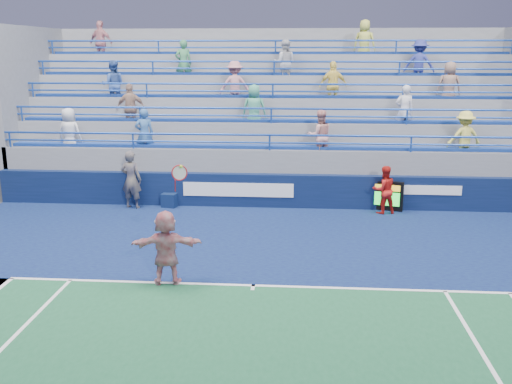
# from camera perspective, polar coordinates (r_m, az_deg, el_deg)

# --- Properties ---
(ground) EXTENTS (120.00, 120.00, 0.00)m
(ground) POSITION_cam_1_polar(r_m,az_deg,el_deg) (12.60, -0.28, -9.42)
(ground) COLOR #333538
(sponsor_wall) EXTENTS (18.00, 0.32, 1.10)m
(sponsor_wall) POSITION_cam_1_polar(r_m,az_deg,el_deg) (18.59, 1.32, 0.14)
(sponsor_wall) COLOR #091635
(sponsor_wall) RESTS_ON ground
(bleacher_stand) EXTENTS (18.00, 5.60, 6.13)m
(bleacher_stand) POSITION_cam_1_polar(r_m,az_deg,el_deg) (22.08, 1.84, 5.00)
(bleacher_stand) COLOR slate
(bleacher_stand) RESTS_ON ground
(serve_speed_board) EXTENTS (1.38, 0.52, 0.96)m
(serve_speed_board) POSITION_cam_1_polar(r_m,az_deg,el_deg) (18.66, 12.40, -0.35)
(serve_speed_board) COLOR black
(serve_speed_board) RESTS_ON ground
(judge_chair) EXTENTS (0.54, 0.54, 0.82)m
(judge_chair) POSITION_cam_1_polar(r_m,az_deg,el_deg) (18.89, -8.59, -0.70)
(judge_chair) COLOR #0D1C40
(judge_chair) RESTS_ON ground
(tennis_player) EXTENTS (1.61, 0.71, 2.69)m
(tennis_player) POSITION_cam_1_polar(r_m,az_deg,el_deg) (12.60, -8.98, -5.49)
(tennis_player) COLOR silver
(tennis_player) RESTS_ON ground
(line_judge) EXTENTS (0.76, 0.57, 1.90)m
(line_judge) POSITION_cam_1_polar(r_m,az_deg,el_deg) (18.81, -12.37, 1.22)
(line_judge) COLOR #151639
(line_judge) RESTS_ON ground
(ball_girl) EXTENTS (0.87, 0.75, 1.53)m
(ball_girl) POSITION_cam_1_polar(r_m,az_deg,el_deg) (18.24, 12.67, 0.21)
(ball_girl) COLOR red
(ball_girl) RESTS_ON ground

